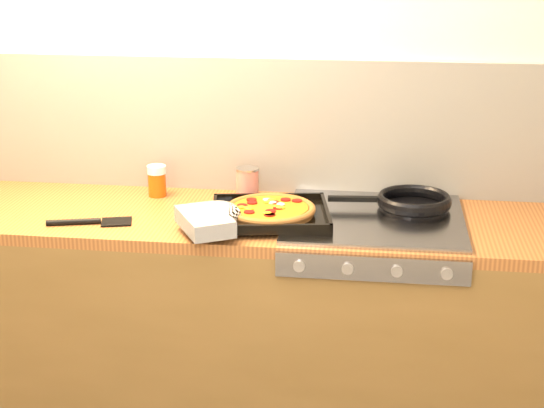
# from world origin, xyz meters

# --- Properties ---
(room_shell) EXTENTS (3.20, 3.20, 3.20)m
(room_shell) POSITION_xyz_m (0.00, 1.39, 1.15)
(room_shell) COLOR white
(room_shell) RESTS_ON ground
(counter_run) EXTENTS (3.20, 0.62, 0.90)m
(counter_run) POSITION_xyz_m (0.00, 1.10, 0.45)
(counter_run) COLOR brown
(counter_run) RESTS_ON ground
(stovetop) EXTENTS (0.60, 0.56, 0.02)m
(stovetop) POSITION_xyz_m (0.45, 1.10, 0.91)
(stovetop) COLOR gray
(stovetop) RESTS_ON counter_run
(pizza_on_tray) EXTENTS (0.53, 0.51, 0.07)m
(pizza_on_tray) POSITION_xyz_m (0.04, 1.00, 0.94)
(pizza_on_tray) COLOR black
(pizza_on_tray) RESTS_ON stovetop
(frying_pan) EXTENTS (0.44, 0.28, 0.04)m
(frying_pan) POSITION_xyz_m (0.58, 1.20, 0.94)
(frying_pan) COLOR black
(frying_pan) RESTS_ON stovetop
(tomato_can) EXTENTS (0.09, 0.09, 0.12)m
(tomato_can) POSITION_xyz_m (-0.02, 1.27, 0.96)
(tomato_can) COLOR #A4150D
(tomato_can) RESTS_ON counter_run
(juice_glass) EXTENTS (0.09, 0.09, 0.12)m
(juice_glass) POSITION_xyz_m (-0.36, 1.27, 0.96)
(juice_glass) COLOR #C8460B
(juice_glass) RESTS_ON counter_run
(wooden_spoon) EXTENTS (0.29, 0.12, 0.02)m
(wooden_spoon) POSITION_xyz_m (0.14, 1.27, 0.91)
(wooden_spoon) COLOR #A17144
(wooden_spoon) RESTS_ON counter_run
(black_spatula) EXTENTS (0.29, 0.12, 0.02)m
(black_spatula) POSITION_xyz_m (-0.49, 0.94, 0.91)
(black_spatula) COLOR black
(black_spatula) RESTS_ON counter_run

